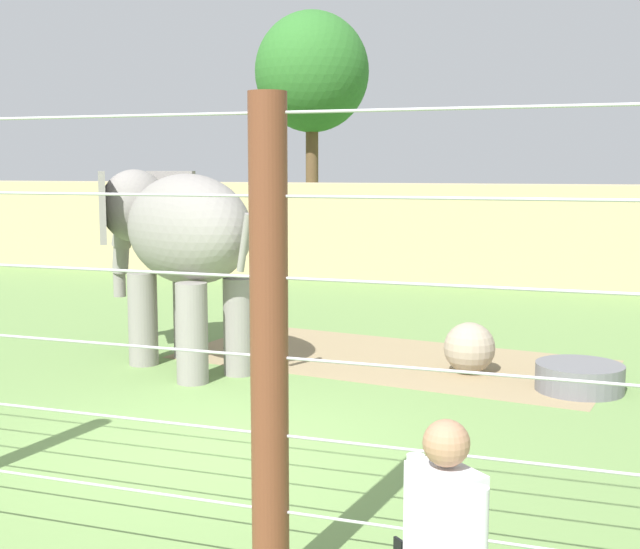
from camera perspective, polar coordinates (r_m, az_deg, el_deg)
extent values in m
plane|color=#6B8E4C|center=(8.67, -8.07, -11.78)|extent=(120.00, 120.00, 0.00)
cube|color=#937F5B|center=(12.54, 4.83, -5.73)|extent=(6.52, 3.76, 0.01)
cube|color=tan|center=(21.44, 8.90, 2.86)|extent=(36.00, 1.80, 2.41)
cylinder|color=gray|center=(12.31, -11.92, -2.96)|extent=(0.42, 0.42, 1.33)
cylinder|color=gray|center=(12.66, -8.98, -2.61)|extent=(0.42, 0.42, 1.33)
cylinder|color=gray|center=(11.14, -8.67, -3.95)|extent=(0.42, 0.42, 1.33)
cylinder|color=gray|center=(11.53, -5.54, -3.53)|extent=(0.42, 0.42, 1.33)
ellipsoid|color=gray|center=(11.73, -8.96, 3.07)|extent=(2.80, 2.42, 1.52)
ellipsoid|color=gray|center=(13.08, -12.44, 4.58)|extent=(1.35, 1.38, 1.10)
cube|color=gray|center=(12.74, -14.54, 4.45)|extent=(0.55, 0.77, 1.05)
cube|color=gray|center=(13.26, -10.05, 4.67)|extent=(0.86, 0.19, 1.05)
cylinder|color=gray|center=(13.46, -13.19, 2.96)|extent=(0.55, 0.50, 0.60)
cylinder|color=gray|center=(13.60, -13.35, 1.23)|extent=(0.42, 0.39, 0.56)
cylinder|color=gray|center=(13.71, -13.44, -0.38)|extent=(0.27, 0.27, 0.52)
cylinder|color=gray|center=(10.58, -5.16, 2.16)|extent=(0.30, 0.23, 0.76)
sphere|color=gray|center=(11.79, 10.10, -4.92)|extent=(0.70, 0.70, 0.70)
cylinder|color=brown|center=(5.40, -3.46, -5.31)|extent=(0.25, 0.25, 3.28)
cylinder|color=#B7B7BC|center=(6.55, -18.06, -12.97)|extent=(12.43, 0.02, 0.02)
cylinder|color=#B7B7BC|center=(6.39, -18.25, -8.65)|extent=(12.43, 0.02, 0.02)
cylinder|color=#B7B7BC|center=(6.28, -18.43, -4.15)|extent=(12.43, 0.02, 0.02)
cylinder|color=#B7B7BC|center=(6.20, -18.62, 0.50)|extent=(12.43, 0.02, 0.02)
cylinder|color=#B7B7BC|center=(6.16, -18.81, 5.24)|extent=(12.43, 0.02, 0.02)
cylinder|color=#B7B7BC|center=(6.17, -19.01, 9.99)|extent=(12.43, 0.02, 0.02)
cube|color=silver|center=(4.12, 8.45, -16.52)|extent=(0.41, 0.41, 0.56)
sphere|color=#A87A5B|center=(3.98, 8.56, -11.24)|extent=(0.22, 0.22, 0.22)
cylinder|color=silver|center=(3.95, 10.65, -17.66)|extent=(0.13, 0.13, 0.54)
cylinder|color=silver|center=(4.30, 6.46, -15.45)|extent=(0.13, 0.13, 0.54)
cylinder|color=slate|center=(11.22, 17.18, -6.68)|extent=(1.10, 1.10, 0.35)
cylinder|color=#38607A|center=(11.19, 17.21, -5.96)|extent=(1.01, 1.01, 0.02)
cylinder|color=brown|center=(29.68, -0.54, 6.10)|extent=(0.44, 0.44, 4.43)
ellipsoid|color=#2D6B28|center=(29.86, -0.55, 13.58)|extent=(3.94, 3.94, 4.14)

